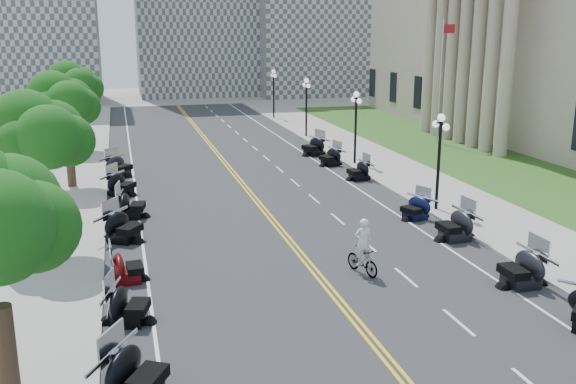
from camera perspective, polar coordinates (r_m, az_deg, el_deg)
ground at (r=27.63m, az=0.85°, el=-5.24°), size 160.00×160.00×0.00m
road at (r=36.93m, az=-3.33°, el=-0.17°), size 16.00×90.00×0.01m
centerline_yellow_a at (r=36.91m, az=-3.51°, el=-0.17°), size 0.12×90.00×0.00m
centerline_yellow_b at (r=36.96m, az=-3.14°, el=-0.15°), size 0.12×90.00×0.00m
edge_line_north at (r=38.67m, az=6.01°, el=0.45°), size 0.12×90.00×0.00m
edge_line_south at (r=36.26m, az=-13.28°, el=-0.81°), size 0.12×90.00×0.00m
lane_dash_4 at (r=21.94m, az=14.93°, el=-11.12°), size 0.12×2.00×0.00m
lane_dash_5 at (r=25.18m, az=10.44°, el=-7.46°), size 0.12×2.00×0.00m
lane_dash_6 at (r=28.61m, az=7.06°, el=-4.62°), size 0.12×2.00×0.00m
lane_dash_7 at (r=32.17m, az=4.43°, el=-2.39°), size 0.12×2.00×0.00m
lane_dash_8 at (r=35.82m, az=2.34°, el=-0.61°), size 0.12×2.00×0.00m
lane_dash_9 at (r=39.54m, az=0.64°, el=0.84°), size 0.12×2.00×0.00m
lane_dash_10 at (r=43.31m, az=-0.77°, el=2.04°), size 0.12×2.00×0.00m
lane_dash_11 at (r=47.12m, az=-1.95°, el=3.05°), size 0.12×2.00×0.00m
lane_dash_12 at (r=50.96m, az=-2.96°, el=3.90°), size 0.12×2.00×0.00m
lane_dash_13 at (r=54.82m, az=-3.82°, el=4.64°), size 0.12×2.00×0.00m
lane_dash_14 at (r=58.70m, az=-4.58°, el=5.27°), size 0.12×2.00×0.00m
lane_dash_15 at (r=62.59m, az=-5.24°, el=5.83°), size 0.12×2.00×0.00m
lane_dash_16 at (r=66.50m, az=-5.82°, el=6.32°), size 0.12×2.00×0.00m
lane_dash_17 at (r=70.42m, az=-6.34°, el=6.75°), size 0.12×2.00×0.00m
lane_dash_18 at (r=74.34m, az=-6.81°, el=7.14°), size 0.12×2.00×0.00m
lane_dash_19 at (r=78.28m, az=-7.23°, el=7.49°), size 0.12×2.00×0.00m
sidewalk_north at (r=40.26m, az=11.48°, el=0.89°), size 5.00×90.00×0.15m
sidewalk_south at (r=36.41m, az=-19.74°, el=-1.12°), size 5.00×90.00×0.15m
lawn at (r=50.40m, az=14.66°, el=3.38°), size 9.00×60.00×0.10m
distant_block_c at (r=94.63m, az=3.20°, el=15.42°), size 20.00×14.00×22.00m
street_lamp_2 at (r=33.66m, az=13.24°, el=2.56°), size 0.50×1.20×4.90m
street_lamp_3 at (r=44.43m, az=6.03°, el=5.67°), size 0.50×1.20×4.90m
street_lamp_4 at (r=55.71m, az=1.64°, el=7.51°), size 0.50×1.20×4.90m
street_lamp_5 at (r=67.24m, az=-1.28°, el=8.70°), size 0.50×1.20×4.90m
flagpole at (r=53.47m, az=13.37°, el=9.43°), size 1.10×0.20×10.00m
tree_2 at (r=27.59m, az=-20.79°, el=4.00°), size 4.80×4.80×9.20m
tree_3 at (r=39.42m, az=-19.14°, el=7.01°), size 4.80×4.80×9.20m
tree_4 at (r=51.34m, az=-18.25°, el=8.63°), size 4.80×4.80×9.20m
motorcycle_n_4 at (r=25.21m, az=20.08°, el=-6.27°), size 2.17×2.17×1.52m
motorcycle_n_5 at (r=29.73m, az=14.64°, el=-2.74°), size 2.28×2.28×1.52m
motorcycle_n_6 at (r=32.53m, az=11.25°, el=-1.28°), size 2.37×2.37×1.29m
motorcycle_n_8 at (r=40.39m, az=6.29°, el=2.00°), size 2.07×2.07×1.33m
motorcycle_n_9 at (r=44.48m, az=3.79°, el=3.22°), size 2.41×2.41×1.37m
motorcycle_n_10 at (r=48.03m, az=2.27°, el=4.17°), size 2.78×2.78×1.52m
motorcycle_s_3 at (r=17.46m, az=-13.43°, el=-15.24°), size 2.98×2.98×1.53m
motorcycle_s_4 at (r=21.53m, az=-14.04°, el=-9.58°), size 2.45×2.45×1.39m
motorcycle_s_5 at (r=24.86m, az=-14.16°, el=-6.37°), size 2.00×2.00×1.31m
motorcycle_s_6 at (r=29.49m, az=-14.45°, el=-2.87°), size 3.03×3.03×1.52m
motorcycle_s_7 at (r=33.05m, az=-13.80°, el=-1.02°), size 2.43×2.43×1.46m
motorcycle_s_8 at (r=37.64m, az=-14.60°, el=0.78°), size 2.85×2.85×1.44m
motorcycle_s_9 at (r=42.54m, az=-14.80°, el=2.33°), size 2.98×2.98×1.48m
bicycle at (r=25.11m, az=6.62°, el=-6.09°), size 1.05×1.84×1.07m
cyclist_rider at (r=24.64m, az=6.72°, el=-2.87°), size 0.69×0.45×1.89m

